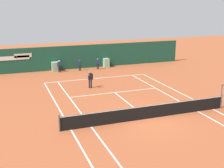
{
  "coord_description": "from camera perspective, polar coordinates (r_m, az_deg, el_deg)",
  "views": [
    {
      "loc": [
        -8.84,
        -16.97,
        7.69
      ],
      "look_at": [
        -0.25,
        6.38,
        0.8
      ],
      "focal_mm": 48.25,
      "sensor_mm": 36.0,
      "label": 1
    }
  ],
  "objects": [
    {
      "name": "player_on_baseline",
      "position": [
        27.31,
        -4.15,
        1.14
      ],
      "size": [
        0.64,
        0.66,
        1.82
      ],
      "rotation": [
        0.0,
        0.0,
        3.14
      ],
      "color": "black",
      "rests_on": "ground_plane"
    },
    {
      "name": "ball_kid_left_post",
      "position": [
        34.44,
        -6.13,
        3.72
      ],
      "size": [
        0.42,
        0.17,
        1.25
      ],
      "rotation": [
        0.0,
        0.0,
        3.2
      ],
      "color": "black",
      "rests_on": "ground_plane"
    },
    {
      "name": "sponsor_back_wall",
      "position": [
        35.63,
        -5.61,
        5.1
      ],
      "size": [
        25.0,
        1.02,
        2.73
      ],
      "color": "#194C38",
      "rests_on": "ground_plane"
    },
    {
      "name": "tennis_net",
      "position": [
        20.44,
        6.89,
        -5.2
      ],
      "size": [
        12.1,
        0.1,
        1.07
      ],
      "color": "#4C4C51",
      "rests_on": "ground_plane"
    },
    {
      "name": "ball_kid_centre_post",
      "position": [
        35.0,
        -2.73,
        4.02
      ],
      "size": [
        0.43,
        0.2,
        1.29
      ],
      "rotation": [
        0.0,
        0.0,
        3.01
      ],
      "color": "black",
      "rests_on": "ground_plane"
    },
    {
      "name": "tennis_ball_by_sideline",
      "position": [
        22.4,
        1.48,
        -4.51
      ],
      "size": [
        0.07,
        0.07,
        0.07
      ],
      "primitive_type": "sphere",
      "color": "#CCE033",
      "rests_on": "ground_plane"
    },
    {
      "name": "ground_plane",
      "position": [
        21.1,
        6.13,
        -5.98
      ],
      "size": [
        80.0,
        80.0,
        0.01
      ],
      "color": "#A8512D"
    },
    {
      "name": "tennis_ball_mid_court",
      "position": [
        30.82,
        5.36,
        1.03
      ],
      "size": [
        0.07,
        0.07,
        0.07
      ],
      "primitive_type": "sphere",
      "color": "#CCE033",
      "rests_on": "ground_plane"
    },
    {
      "name": "ball_kid_right_post",
      "position": [
        33.95,
        -9.95,
        3.5
      ],
      "size": [
        0.45,
        0.19,
        1.35
      ],
      "rotation": [
        0.0,
        0.0,
        3.2
      ],
      "color": "black",
      "rests_on": "ground_plane"
    }
  ]
}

